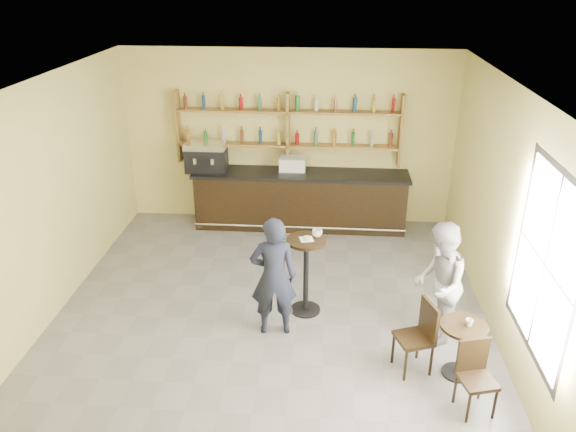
# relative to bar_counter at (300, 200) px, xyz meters

# --- Properties ---
(floor) EXTENTS (7.00, 7.00, 0.00)m
(floor) POSITION_rel_bar_counter_xyz_m (-0.25, -3.15, -0.53)
(floor) COLOR slate
(floor) RESTS_ON ground
(ceiling) EXTENTS (7.00, 7.00, 0.00)m
(ceiling) POSITION_rel_bar_counter_xyz_m (-0.25, -3.15, 2.67)
(ceiling) COLOR white
(ceiling) RESTS_ON wall_back
(wall_back) EXTENTS (7.00, 0.00, 7.00)m
(wall_back) POSITION_rel_bar_counter_xyz_m (-0.25, 0.35, 1.07)
(wall_back) COLOR #DCD27D
(wall_back) RESTS_ON floor
(wall_front) EXTENTS (7.00, 0.00, 7.00)m
(wall_front) POSITION_rel_bar_counter_xyz_m (-0.25, -6.65, 1.07)
(wall_front) COLOR #DCD27D
(wall_front) RESTS_ON floor
(wall_left) EXTENTS (0.00, 7.00, 7.00)m
(wall_left) POSITION_rel_bar_counter_xyz_m (-3.25, -3.15, 1.07)
(wall_left) COLOR #DCD27D
(wall_left) RESTS_ON floor
(wall_right) EXTENTS (0.00, 7.00, 7.00)m
(wall_right) POSITION_rel_bar_counter_xyz_m (2.75, -3.15, 1.07)
(wall_right) COLOR #DCD27D
(wall_right) RESTS_ON floor
(window_pane) EXTENTS (0.00, 2.00, 2.00)m
(window_pane) POSITION_rel_bar_counter_xyz_m (2.75, -4.35, 1.17)
(window_pane) COLOR white
(window_pane) RESTS_ON wall_right
(window_frame) EXTENTS (0.04, 1.70, 2.10)m
(window_frame) POSITION_rel_bar_counter_xyz_m (2.74, -4.35, 1.17)
(window_frame) COLOR black
(window_frame) RESTS_ON wall_right
(shelf_unit) EXTENTS (4.00, 0.26, 1.40)m
(shelf_unit) POSITION_rel_bar_counter_xyz_m (-0.25, 0.22, 1.28)
(shelf_unit) COLOR brown
(shelf_unit) RESTS_ON wall_back
(liquor_bottles) EXTENTS (3.68, 0.10, 1.00)m
(liquor_bottles) POSITION_rel_bar_counter_xyz_m (-0.25, 0.22, 1.45)
(liquor_bottles) COLOR #8C5919
(liquor_bottles) RESTS_ON shelf_unit
(bar_counter) EXTENTS (3.91, 0.76, 1.06)m
(bar_counter) POSITION_rel_bar_counter_xyz_m (0.00, 0.00, 0.00)
(bar_counter) COLOR black
(bar_counter) RESTS_ON floor
(espresso_machine) EXTENTS (0.76, 0.51, 0.53)m
(espresso_machine) POSITION_rel_bar_counter_xyz_m (-1.71, 0.00, 0.79)
(espresso_machine) COLOR black
(espresso_machine) RESTS_ON bar_counter
(pastry_case) EXTENTS (0.48, 0.39, 0.29)m
(pastry_case) POSITION_rel_bar_counter_xyz_m (-0.14, 0.00, 0.67)
(pastry_case) COLOR silver
(pastry_case) RESTS_ON bar_counter
(pedestal_table) EXTENTS (0.66, 0.66, 1.13)m
(pedestal_table) POSITION_rel_bar_counter_xyz_m (0.24, -2.83, 0.04)
(pedestal_table) COLOR black
(pedestal_table) RESTS_ON floor
(napkin) EXTENTS (0.21, 0.21, 0.00)m
(napkin) POSITION_rel_bar_counter_xyz_m (0.24, -2.83, 0.60)
(napkin) COLOR white
(napkin) RESTS_ON pedestal_table
(donut) EXTENTS (0.13, 0.13, 0.04)m
(donut) POSITION_rel_bar_counter_xyz_m (0.25, -2.84, 0.63)
(donut) COLOR gold
(donut) RESTS_ON napkin
(cup_pedestal) EXTENTS (0.17, 0.17, 0.11)m
(cup_pedestal) POSITION_rel_bar_counter_xyz_m (0.38, -2.73, 0.66)
(cup_pedestal) COLOR white
(cup_pedestal) RESTS_ON pedestal_table
(man_main) EXTENTS (0.65, 0.47, 1.66)m
(man_main) POSITION_rel_bar_counter_xyz_m (-0.16, -3.34, 0.30)
(man_main) COLOR black
(man_main) RESTS_ON floor
(cafe_table) EXTENTS (0.62, 0.62, 0.70)m
(cafe_table) POSITION_rel_bar_counter_xyz_m (2.13, -4.04, -0.18)
(cafe_table) COLOR black
(cafe_table) RESTS_ON floor
(cup_cafe) EXTENTS (0.10, 0.10, 0.08)m
(cup_cafe) POSITION_rel_bar_counter_xyz_m (2.18, -4.04, 0.21)
(cup_cafe) COLOR white
(cup_cafe) RESTS_ON cafe_table
(chair_west) EXTENTS (0.51, 0.51, 0.91)m
(chair_west) POSITION_rel_bar_counter_xyz_m (1.58, -3.99, -0.07)
(chair_west) COLOR black
(chair_west) RESTS_ON floor
(chair_south) EXTENTS (0.45, 0.45, 0.84)m
(chair_south) POSITION_rel_bar_counter_xyz_m (2.18, -4.64, -0.11)
(chair_south) COLOR black
(chair_south) RESTS_ON floor
(patron_second) EXTENTS (0.75, 0.90, 1.64)m
(patron_second) POSITION_rel_bar_counter_xyz_m (1.94, -3.33, 0.29)
(patron_second) COLOR #939297
(patron_second) RESTS_ON floor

